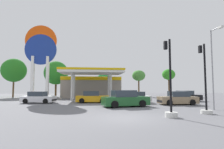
{
  "coord_description": "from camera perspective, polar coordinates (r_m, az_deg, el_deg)",
  "views": [
    {
      "loc": [
        -2.26,
        -11.17,
        1.96
      ],
      "look_at": [
        0.99,
        15.5,
        3.91
      ],
      "focal_mm": 28.09,
      "sensor_mm": 36.0,
      "label": 1
    }
  ],
  "objects": [
    {
      "name": "car_0",
      "position": [
        22.59,
        -6.36,
        -7.41
      ],
      "size": [
        4.22,
        2.14,
        1.46
      ],
      "color": "black",
      "rests_on": "ground"
    },
    {
      "name": "car_5",
      "position": [
        22.76,
        7.64,
        -7.46
      ],
      "size": [
        4.06,
        2.14,
        1.39
      ],
      "color": "black",
      "rests_on": "ground"
    },
    {
      "name": "car_4",
      "position": [
        17.92,
        4.27,
        -8.0
      ],
      "size": [
        4.89,
        2.72,
        1.66
      ],
      "color": "black",
      "rests_on": "ground"
    },
    {
      "name": "station_pole_sign",
      "position": [
        29.31,
        -22.18,
        6.67
      ],
      "size": [
        4.72,
        0.56,
        11.54
      ],
      "color": "white",
      "rests_on": "ground"
    },
    {
      "name": "tree_2",
      "position": [
        38.6,
        -2.36,
        -1.11
      ],
      "size": [
        2.95,
        2.95,
        5.33
      ],
      "color": "brown",
      "rests_on": "ground"
    },
    {
      "name": "tree_0",
      "position": [
        39.95,
        -29.28,
        1.18
      ],
      "size": [
        4.69,
        4.69,
        7.64
      ],
      "color": "brown",
      "rests_on": "ground"
    },
    {
      "name": "ground_plane",
      "position": [
        11.56,
        4.56,
        -13.89
      ],
      "size": [
        90.0,
        90.0,
        0.0
      ],
      "primitive_type": "plane",
      "color": "slate",
      "rests_on": "ground"
    },
    {
      "name": "traffic_signal_0",
      "position": [
        12.21,
        18.48,
        -6.84
      ],
      "size": [
        0.8,
        0.8,
        5.18
      ],
      "color": "silver",
      "rests_on": "ground"
    },
    {
      "name": "traffic_signal_1",
      "position": [
        14.83,
        28.12,
        -5.52
      ],
      "size": [
        0.82,
        0.82,
        5.24
      ],
      "color": "silver",
      "rests_on": "ground"
    },
    {
      "name": "tree_4",
      "position": [
        40.86,
        17.94,
        -0.05
      ],
      "size": [
        2.82,
        2.82,
        5.96
      ],
      "color": "brown",
      "rests_on": "ground"
    },
    {
      "name": "tree_3",
      "position": [
        37.89,
        8.68,
        -0.41
      ],
      "size": [
        2.81,
        2.81,
        5.57
      ],
      "color": "brown",
      "rests_on": "ground"
    },
    {
      "name": "car_2",
      "position": [
        21.25,
        20.55,
        -7.34
      ],
      "size": [
        4.25,
        2.02,
        1.5
      ],
      "color": "black",
      "rests_on": "ground"
    },
    {
      "name": "corner_streetlamp",
      "position": [
        17.75,
        30.18,
        3.83
      ],
      "size": [
        0.24,
        1.48,
        7.08
      ],
      "color": "gray",
      "rests_on": "ground"
    },
    {
      "name": "car_3",
      "position": [
        23.72,
        -22.8,
        -7.0
      ],
      "size": [
        4.2,
        2.34,
        1.42
      ],
      "color": "black",
      "rests_on": "ground"
    },
    {
      "name": "gas_station",
      "position": [
        33.78,
        -6.73,
        -3.61
      ],
      "size": [
        10.83,
        12.87,
        4.77
      ],
      "color": "gray",
      "rests_on": "ground"
    },
    {
      "name": "tree_1",
      "position": [
        37.52,
        -17.74,
        0.49
      ],
      "size": [
        4.78,
        4.78,
        7.26
      ],
      "color": "brown",
      "rests_on": "ground"
    },
    {
      "name": "car_1",
      "position": [
        27.12,
        22.85,
        -6.56
      ],
      "size": [
        4.18,
        2.02,
        1.47
      ],
      "color": "black",
      "rests_on": "ground"
    }
  ]
}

